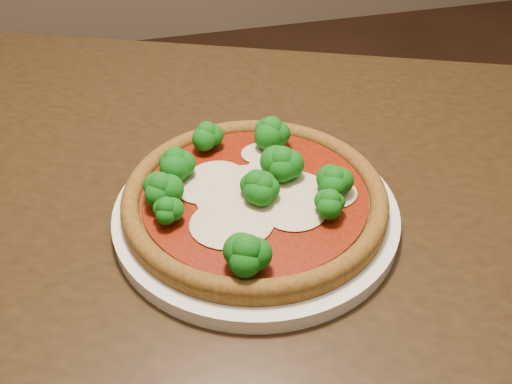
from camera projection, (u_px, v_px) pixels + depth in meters
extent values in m
cube|color=black|center=(225.00, 196.00, 0.71)|extent=(1.41, 1.18, 0.04)
cylinder|color=black|center=(15.00, 208.00, 1.27)|extent=(0.06, 0.06, 0.71)
cylinder|color=silver|center=(256.00, 213.00, 0.64)|extent=(0.32, 0.32, 0.02)
cylinder|color=brown|center=(255.00, 200.00, 0.64)|extent=(0.30, 0.30, 0.01)
torus|color=brown|center=(255.00, 195.00, 0.63)|extent=(0.30, 0.30, 0.02)
cylinder|color=maroon|center=(255.00, 195.00, 0.63)|extent=(0.25, 0.25, 0.00)
ellipsoid|color=beige|center=(275.00, 161.00, 0.68)|extent=(0.05, 0.05, 0.00)
ellipsoid|color=beige|center=(330.00, 193.00, 0.63)|extent=(0.06, 0.06, 0.00)
ellipsoid|color=beige|center=(247.00, 193.00, 0.63)|extent=(0.12, 0.11, 0.01)
ellipsoid|color=beige|center=(232.00, 223.00, 0.59)|extent=(0.09, 0.08, 0.01)
ellipsoid|color=beige|center=(216.00, 176.00, 0.66)|extent=(0.07, 0.06, 0.01)
ellipsoid|color=beige|center=(295.00, 212.00, 0.61)|extent=(0.07, 0.06, 0.01)
ellipsoid|color=beige|center=(261.00, 153.00, 0.69)|extent=(0.05, 0.04, 0.00)
ellipsoid|color=beige|center=(294.00, 189.00, 0.64)|extent=(0.07, 0.06, 0.01)
ellipsoid|color=beige|center=(204.00, 188.00, 0.64)|extent=(0.06, 0.06, 0.01)
ellipsoid|color=beige|center=(274.00, 168.00, 0.67)|extent=(0.07, 0.06, 0.01)
ellipsoid|color=#127515|center=(175.00, 161.00, 0.64)|extent=(0.05, 0.05, 0.04)
ellipsoid|color=#127515|center=(271.00, 130.00, 0.69)|extent=(0.05, 0.05, 0.04)
ellipsoid|color=#127515|center=(257.00, 183.00, 0.61)|extent=(0.05, 0.05, 0.04)
ellipsoid|color=#127515|center=(207.00, 133.00, 0.69)|extent=(0.04, 0.04, 0.04)
ellipsoid|color=#127515|center=(161.00, 187.00, 0.60)|extent=(0.05, 0.05, 0.04)
ellipsoid|color=#127515|center=(330.00, 201.00, 0.59)|extent=(0.04, 0.04, 0.03)
ellipsoid|color=#127515|center=(167.00, 208.00, 0.58)|extent=(0.04, 0.04, 0.03)
ellipsoid|color=#127515|center=(247.00, 252.00, 0.53)|extent=(0.05, 0.05, 0.04)
ellipsoid|color=#127515|center=(334.00, 179.00, 0.62)|extent=(0.04, 0.04, 0.04)
ellipsoid|color=#127515|center=(262.00, 187.00, 0.61)|extent=(0.04, 0.04, 0.04)
ellipsoid|color=#127515|center=(282.00, 161.00, 0.64)|extent=(0.05, 0.05, 0.04)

